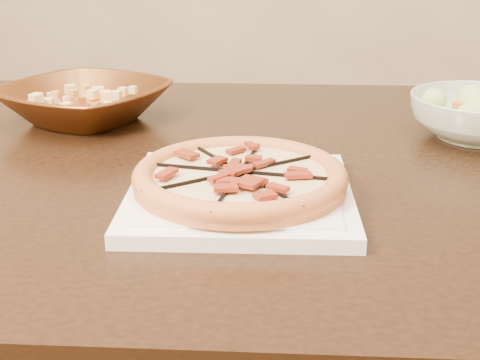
{
  "coord_description": "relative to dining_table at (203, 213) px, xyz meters",
  "views": [
    {
      "loc": [
        0.42,
        -0.75,
        1.07
      ],
      "look_at": [
        0.28,
        -0.01,
        0.78
      ],
      "focal_mm": 50.0,
      "sensor_mm": 36.0,
      "label": 1
    }
  ],
  "objects": [
    {
      "name": "pizza",
      "position": [
        0.09,
        -0.17,
        0.13
      ],
      "size": [
        0.26,
        0.26,
        0.03
      ],
      "color": "#E38852",
      "rests_on": "plate"
    },
    {
      "name": "bronze_bowl",
      "position": [
        -0.24,
        0.14,
        0.13
      ],
      "size": [
        0.34,
        0.34,
        0.07
      ],
      "primitive_type": "imported",
      "rotation": [
        0.0,
        0.0,
        -0.34
      ],
      "color": "brown",
      "rests_on": "dining_table"
    },
    {
      "name": "plate",
      "position": [
        0.09,
        -0.17,
        0.1
      ],
      "size": [
        0.31,
        0.31,
        0.02
      ],
      "color": "white",
      "rests_on": "dining_table"
    },
    {
      "name": "salad_bowl",
      "position": [
        0.41,
        0.17,
        0.13
      ],
      "size": [
        0.29,
        0.29,
        0.07
      ],
      "primitive_type": "imported",
      "rotation": [
        0.0,
        0.0,
        0.4
      ],
      "color": "silver",
      "rests_on": "dining_table"
    },
    {
      "name": "mixed_dish",
      "position": [
        -0.24,
        0.14,
        0.17
      ],
      "size": [
        0.13,
        0.13,
        0.03
      ],
      "color": "#CEBC89",
      "rests_on": "bronze_bowl"
    },
    {
      "name": "dining_table",
      "position": [
        0.0,
        0.0,
        0.0
      ],
      "size": [
        1.61,
        1.15,
        0.75
      ],
      "color": "black",
      "rests_on": "floor"
    }
  ]
}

